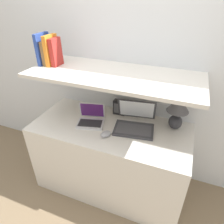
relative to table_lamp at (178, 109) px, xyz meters
The scene contains 14 objects.
ground_plane 1.17m from the table_lamp, 135.86° to the right, with size 12.00×12.00×0.00m, color #7A664C.
wall_back 0.63m from the table_lamp, 159.01° to the left, with size 6.00×0.05×2.40m.
desk 0.79m from the table_lamp, 160.44° to the right, with size 1.39×0.65×0.73m.
back_riser 0.64m from the table_lamp, 163.41° to the left, with size 1.39×0.04×1.17m.
shelf 0.60m from the table_lamp, 167.72° to the right, with size 1.39×0.58×0.03m.
table_lamp is the anchor object (origin of this frame).
laptop_large 0.37m from the table_lamp, 160.39° to the right, with size 0.38×0.36×0.23m.
laptop_small 0.75m from the table_lamp, 164.74° to the right, with size 0.27×0.25×0.17m.
computer_mouse 0.63m from the table_lamp, 147.65° to the right, with size 0.10×0.12×0.04m.
router_box 0.54m from the table_lamp, behind, with size 0.12×0.06×0.14m.
book_blue 1.25m from the table_lamp, behind, with size 0.03×0.17×0.26m.
book_brown 1.20m from the table_lamp, behind, with size 0.04×0.14×0.20m.
book_orange 1.17m from the table_lamp, behind, with size 0.04×0.16×0.25m.
book_red 1.12m from the table_lamp, behind, with size 0.05×0.13×0.23m.
Camera 1 is at (0.54, -1.01, 1.75)m, focal length 32.00 mm.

